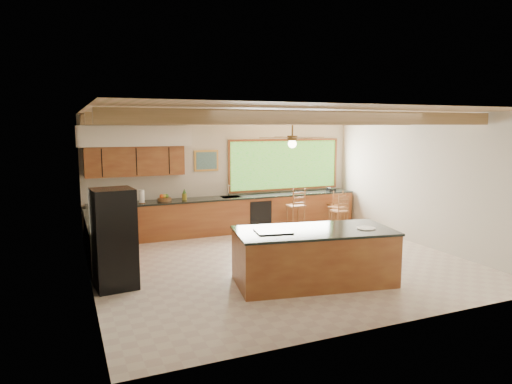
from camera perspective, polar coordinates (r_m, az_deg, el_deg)
name	(u,v)px	position (r m, az deg, el deg)	size (l,w,h in m)	color
ground	(280,262)	(9.33, 3.07, -8.75)	(7.20, 7.20, 0.00)	beige
room_shell	(260,151)	(9.46, 0.51, 5.14)	(7.27, 6.54, 3.02)	beige
counter_run	(205,220)	(11.21, -6.40, -3.45)	(7.12, 3.10, 1.24)	brown
island	(314,256)	(8.09, 7.22, -7.95)	(2.91, 1.73, 0.97)	brown
refrigerator	(114,239)	(8.04, -17.32, -5.61)	(0.73, 0.71, 1.70)	black
bar_stool_a	(297,206)	(11.72, 5.12, -1.82)	(0.42, 0.42, 1.16)	brown
bar_stool_b	(341,212)	(11.69, 10.56, -2.44)	(0.36, 0.36, 0.99)	brown
bar_stool_c	(336,205)	(12.61, 9.99, -1.62)	(0.38, 0.38, 1.00)	brown
bar_stool_d	(338,208)	(12.20, 10.23, -1.98)	(0.45, 0.45, 1.00)	brown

